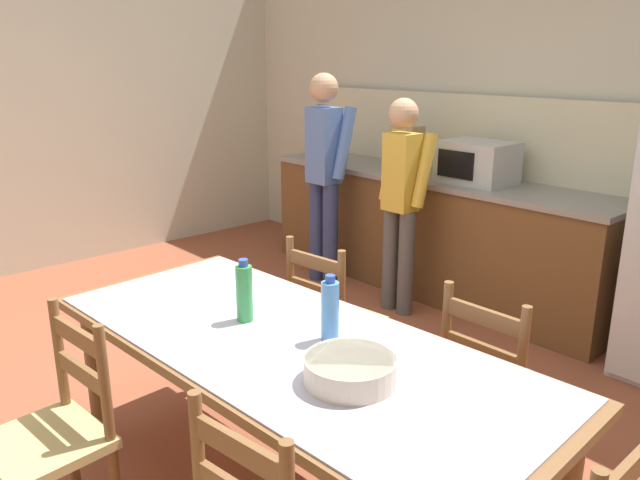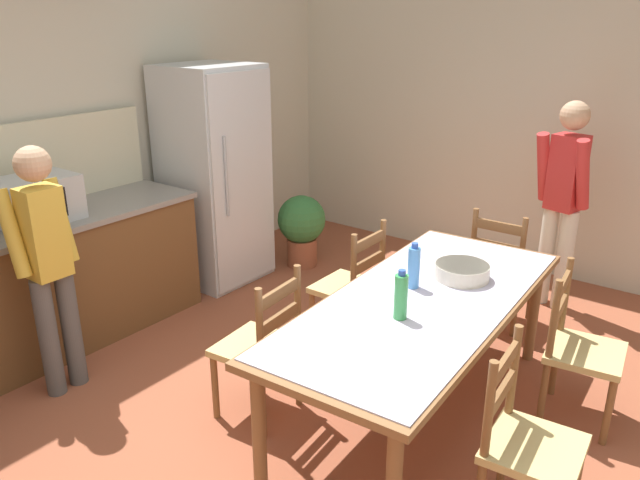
{
  "view_description": "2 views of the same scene",
  "coord_description": "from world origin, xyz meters",
  "px_view_note": "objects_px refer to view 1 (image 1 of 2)",
  "views": [
    {
      "loc": [
        2.36,
        -1.61,
        1.82
      ],
      "look_at": [
        0.19,
        0.33,
        0.96
      ],
      "focal_mm": 35.0,
      "sensor_mm": 36.0,
      "label": 1
    },
    {
      "loc": [
        -2.2,
        -1.64,
        2.24
      ],
      "look_at": [
        0.16,
        0.14,
        1.15
      ],
      "focal_mm": 35.0,
      "sensor_mm": 36.0,
      "label": 2
    }
  ],
  "objects_px": {
    "paper_bag": "(406,148)",
    "bottle_off_centre": "(330,310)",
    "dining_table": "(289,357)",
    "chair_side_near_left": "(54,436)",
    "person_at_sink": "(324,168)",
    "microwave": "(477,162)",
    "bottle_near_centre": "(244,292)",
    "chair_side_far_right": "(495,387)",
    "serving_bowl": "(350,368)",
    "chair_side_far_left": "(332,321)",
    "person_at_counter": "(401,196)"
  },
  "relations": [
    {
      "from": "serving_bowl",
      "to": "chair_side_far_right",
      "type": "xyz_separation_m",
      "value": [
        0.06,
        0.83,
        -0.36
      ]
    },
    {
      "from": "paper_bag",
      "to": "person_at_sink",
      "type": "bearing_deg",
      "value": -130.94
    },
    {
      "from": "microwave",
      "to": "chair_side_near_left",
      "type": "bearing_deg",
      "value": -83.51
    },
    {
      "from": "chair_side_far_left",
      "to": "chair_side_near_left",
      "type": "bearing_deg",
      "value": 87.53
    },
    {
      "from": "chair_side_far_right",
      "to": "person_at_sink",
      "type": "bearing_deg",
      "value": -26.48
    },
    {
      "from": "chair_side_far_left",
      "to": "bottle_near_centre",
      "type": "bearing_deg",
      "value": 103.81
    },
    {
      "from": "paper_bag",
      "to": "bottle_off_centre",
      "type": "xyz_separation_m",
      "value": [
        1.58,
        -2.3,
        -0.24
      ]
    },
    {
      "from": "bottle_near_centre",
      "to": "bottle_off_centre",
      "type": "height_order",
      "value": "same"
    },
    {
      "from": "microwave",
      "to": "serving_bowl",
      "type": "height_order",
      "value": "microwave"
    },
    {
      "from": "bottle_off_centre",
      "to": "chair_side_near_left",
      "type": "relative_size",
      "value": 0.3
    },
    {
      "from": "serving_bowl",
      "to": "paper_bag",
      "type": "bearing_deg",
      "value": 127.15
    },
    {
      "from": "microwave",
      "to": "bottle_near_centre",
      "type": "relative_size",
      "value": 1.85
    },
    {
      "from": "person_at_sink",
      "to": "person_at_counter",
      "type": "bearing_deg",
      "value": -91.44
    },
    {
      "from": "person_at_counter",
      "to": "bottle_off_centre",
      "type": "bearing_deg",
      "value": -146.45
    },
    {
      "from": "serving_bowl",
      "to": "chair_side_far_left",
      "type": "height_order",
      "value": "chair_side_far_left"
    },
    {
      "from": "dining_table",
      "to": "serving_bowl",
      "type": "xyz_separation_m",
      "value": [
        0.39,
        -0.05,
        0.12
      ]
    },
    {
      "from": "microwave",
      "to": "chair_side_far_right",
      "type": "relative_size",
      "value": 0.55
    },
    {
      "from": "dining_table",
      "to": "serving_bowl",
      "type": "relative_size",
      "value": 7.02
    },
    {
      "from": "chair_side_near_left",
      "to": "person_at_sink",
      "type": "height_order",
      "value": "person_at_sink"
    },
    {
      "from": "serving_bowl",
      "to": "person_at_counter",
      "type": "bearing_deg",
      "value": 126.91
    },
    {
      "from": "person_at_counter",
      "to": "chair_side_far_right",
      "type": "bearing_deg",
      "value": -126.32
    },
    {
      "from": "bottle_near_centre",
      "to": "serving_bowl",
      "type": "xyz_separation_m",
      "value": [
        0.66,
        -0.03,
        -0.07
      ]
    },
    {
      "from": "bottle_near_centre",
      "to": "person_at_sink",
      "type": "bearing_deg",
      "value": 130.06
    },
    {
      "from": "chair_side_near_left",
      "to": "person_at_sink",
      "type": "relative_size",
      "value": 0.54
    },
    {
      "from": "bottle_near_centre",
      "to": "person_at_counter",
      "type": "distance_m",
      "value": 2.08
    },
    {
      "from": "dining_table",
      "to": "bottle_off_centre",
      "type": "xyz_separation_m",
      "value": [
        0.1,
        0.12,
        0.2
      ]
    },
    {
      "from": "chair_side_far_right",
      "to": "paper_bag",
      "type": "bearing_deg",
      "value": -40.82
    },
    {
      "from": "dining_table",
      "to": "person_at_sink",
      "type": "height_order",
      "value": "person_at_sink"
    },
    {
      "from": "microwave",
      "to": "bottle_near_centre",
      "type": "height_order",
      "value": "microwave"
    },
    {
      "from": "microwave",
      "to": "chair_side_far_left",
      "type": "relative_size",
      "value": 0.55
    },
    {
      "from": "paper_bag",
      "to": "dining_table",
      "type": "height_order",
      "value": "paper_bag"
    },
    {
      "from": "bottle_near_centre",
      "to": "serving_bowl",
      "type": "relative_size",
      "value": 0.84
    },
    {
      "from": "bottle_near_centre",
      "to": "person_at_sink",
      "type": "relative_size",
      "value": 0.16
    },
    {
      "from": "bottle_near_centre",
      "to": "person_at_sink",
      "type": "distance_m",
      "value": 2.54
    },
    {
      "from": "dining_table",
      "to": "bottle_near_centre",
      "type": "distance_m",
      "value": 0.34
    },
    {
      "from": "microwave",
      "to": "bottle_off_centre",
      "type": "distance_m",
      "value": 2.49
    },
    {
      "from": "bottle_near_centre",
      "to": "bottle_off_centre",
      "type": "relative_size",
      "value": 1.0
    },
    {
      "from": "serving_bowl",
      "to": "person_at_sink",
      "type": "xyz_separation_m",
      "value": [
        -2.29,
        1.97,
        0.15
      ]
    },
    {
      "from": "bottle_near_centre",
      "to": "person_at_counter",
      "type": "bearing_deg",
      "value": 112.74
    },
    {
      "from": "chair_side_near_left",
      "to": "person_at_counter",
      "type": "height_order",
      "value": "person_at_counter"
    },
    {
      "from": "paper_bag",
      "to": "dining_table",
      "type": "relative_size",
      "value": 0.16
    },
    {
      "from": "paper_bag",
      "to": "serving_bowl",
      "type": "xyz_separation_m",
      "value": [
        1.87,
        -2.47,
        -0.31
      ]
    },
    {
      "from": "chair_side_near_left",
      "to": "chair_side_far_right",
      "type": "relative_size",
      "value": 1.0
    },
    {
      "from": "bottle_near_centre",
      "to": "chair_side_near_left",
      "type": "bearing_deg",
      "value": -103.34
    },
    {
      "from": "microwave",
      "to": "serving_bowl",
      "type": "relative_size",
      "value": 1.56
    },
    {
      "from": "dining_table",
      "to": "person_at_counter",
      "type": "height_order",
      "value": "person_at_counter"
    },
    {
      "from": "person_at_counter",
      "to": "chair_side_far_left",
      "type": "bearing_deg",
      "value": -155.12
    },
    {
      "from": "bottle_off_centre",
      "to": "person_at_sink",
      "type": "distance_m",
      "value": 2.7
    },
    {
      "from": "paper_bag",
      "to": "chair_side_far_right",
      "type": "relative_size",
      "value": 0.4
    },
    {
      "from": "person_at_sink",
      "to": "person_at_counter",
      "type": "xyz_separation_m",
      "value": [
        0.83,
        -0.02,
        -0.08
      ]
    }
  ]
}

